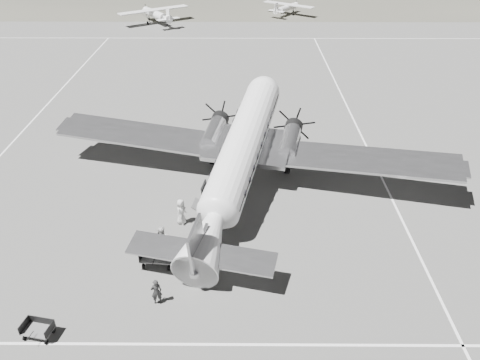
% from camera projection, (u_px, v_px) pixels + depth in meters
% --- Properties ---
extents(ground, '(260.00, 260.00, 0.00)m').
position_uv_depth(ground, '(220.00, 186.00, 33.93)').
color(ground, slate).
rests_on(ground, ground).
extents(taxi_line_near, '(60.00, 0.15, 0.01)m').
position_uv_depth(taxi_line_near, '(208.00, 344.00, 22.02)').
color(taxi_line_near, white).
rests_on(taxi_line_near, ground).
extents(taxi_line_right, '(0.15, 80.00, 0.01)m').
position_uv_depth(taxi_line_right, '(386.00, 186.00, 33.87)').
color(taxi_line_right, white).
rests_on(taxi_line_right, ground).
extents(taxi_line_left, '(0.15, 60.00, 0.01)m').
position_uv_depth(taxi_line_left, '(27.00, 126.00, 42.53)').
color(taxi_line_left, white).
rests_on(taxi_line_left, ground).
extents(taxi_line_horizon, '(90.00, 0.15, 0.01)m').
position_uv_depth(taxi_line_horizon, '(232.00, 38.00, 67.95)').
color(taxi_line_horizon, white).
rests_on(taxi_line_horizon, ground).
extents(dc3_airliner, '(33.92, 27.14, 5.70)m').
position_uv_depth(dc3_airliner, '(240.00, 156.00, 31.76)').
color(dc3_airliner, '#BDBEC0').
rests_on(dc3_airliner, ground).
extents(light_plane_left, '(15.18, 14.62, 2.45)m').
position_uv_depth(light_plane_left, '(156.00, 16.00, 74.85)').
color(light_plane_left, white).
rests_on(light_plane_left, ground).
extents(light_plane_right, '(12.27, 11.82, 1.98)m').
position_uv_depth(light_plane_right, '(287.00, 9.00, 80.33)').
color(light_plane_right, white).
rests_on(light_plane_right, ground).
extents(baggage_cart_near, '(2.02, 1.50, 1.09)m').
position_uv_depth(baggage_cart_near, '(157.00, 257.00, 26.52)').
color(baggage_cart_near, slate).
rests_on(baggage_cart_near, ground).
extents(baggage_cart_far, '(1.65, 1.31, 0.83)m').
position_uv_depth(baggage_cart_far, '(38.00, 330.00, 22.24)').
color(baggage_cart_far, slate).
rests_on(baggage_cart_far, ground).
extents(ground_crew, '(0.66, 0.54, 1.56)m').
position_uv_depth(ground_crew, '(156.00, 292.00, 23.88)').
color(ground_crew, '#292929').
rests_on(ground_crew, ground).
extents(ramp_agent, '(1.05, 1.15, 1.93)m').
position_uv_depth(ramp_agent, '(163.00, 240.00, 27.11)').
color(ramp_agent, silver).
rests_on(ramp_agent, ground).
extents(passenger, '(0.86, 1.01, 1.76)m').
position_uv_depth(passenger, '(181.00, 212.00, 29.67)').
color(passenger, silver).
rests_on(passenger, ground).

